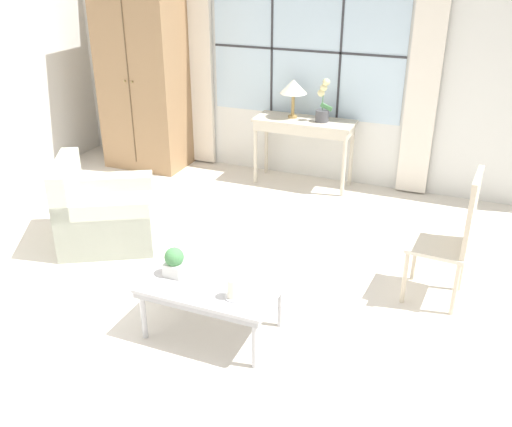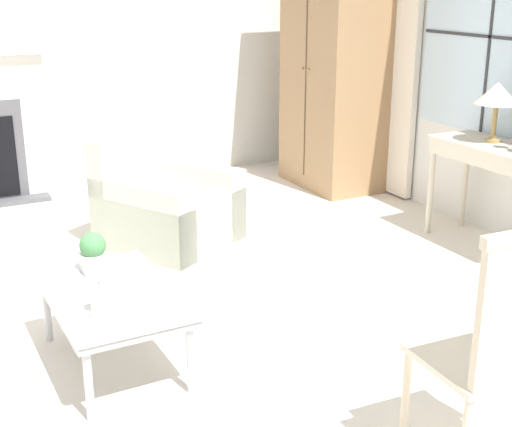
{
  "view_description": "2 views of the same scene",
  "coord_description": "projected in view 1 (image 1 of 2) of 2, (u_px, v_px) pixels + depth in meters",
  "views": [
    {
      "loc": [
        1.97,
        -3.3,
        2.59
      ],
      "look_at": [
        0.52,
        0.25,
        0.77
      ],
      "focal_mm": 40.0,
      "sensor_mm": 36.0,
      "label": 1
    },
    {
      "loc": [
        3.64,
        -1.13,
        1.94
      ],
      "look_at": [
        0.24,
        0.66,
        0.65
      ],
      "focal_mm": 50.0,
      "sensor_mm": 36.0,
      "label": 2
    }
  ],
  "objects": [
    {
      "name": "console_table",
      "position": [
        304.0,
        128.0,
        6.49
      ],
      "size": [
        1.14,
        0.43,
        0.78
      ],
      "color": "beige",
      "rests_on": "ground_plane"
    },
    {
      "name": "wall_back_windowed",
      "position": [
        306.0,
        60.0,
        6.48
      ],
      "size": [
        7.2,
        0.14,
        2.8
      ],
      "color": "silver",
      "rests_on": "ground_plane"
    },
    {
      "name": "table_lamp",
      "position": [
        293.0,
        87.0,
        6.38
      ],
      "size": [
        0.31,
        0.31,
        0.44
      ],
      "color": "#9E7F47",
      "rests_on": "console_table"
    },
    {
      "name": "potted_orchid",
      "position": [
        323.0,
        106.0,
        6.31
      ],
      "size": [
        0.19,
        0.15,
        0.48
      ],
      "color": "#4C4C51",
      "rests_on": "console_table"
    },
    {
      "name": "pillar_candle",
      "position": [
        234.0,
        289.0,
        3.82
      ],
      "size": [
        0.12,
        0.12,
        0.16
      ],
      "color": "silver",
      "rests_on": "coffee_table"
    },
    {
      "name": "coffee_table",
      "position": [
        212.0,
        288.0,
        4.05
      ],
      "size": [
        0.96,
        0.6,
        0.42
      ],
      "color": "#BCBCC1",
      "rests_on": "ground_plane"
    },
    {
      "name": "side_chair_wooden",
      "position": [
        455.0,
        232.0,
        4.33
      ],
      "size": [
        0.47,
        0.47,
        1.09
      ],
      "color": "beige",
      "rests_on": "ground_plane"
    },
    {
      "name": "potted_plant_small",
      "position": [
        174.0,
        262.0,
        4.08
      ],
      "size": [
        0.14,
        0.14,
        0.22
      ],
      "color": "white",
      "rests_on": "coffee_table"
    },
    {
      "name": "ground_plane",
      "position": [
        184.0,
        302.0,
        4.55
      ],
      "size": [
        14.0,
        14.0,
        0.0
      ],
      "primitive_type": "plane",
      "color": "silver"
    },
    {
      "name": "armoire",
      "position": [
        143.0,
        73.0,
        6.91
      ],
      "size": [
        1.05,
        0.69,
        2.32
      ],
      "color": "#93704C",
      "rests_on": "ground_plane"
    },
    {
      "name": "armchair_upholstered",
      "position": [
        104.0,
        215.0,
        5.38
      ],
      "size": [
        1.14,
        1.14,
        0.81
      ],
      "color": "beige",
      "rests_on": "ground_plane"
    }
  ]
}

